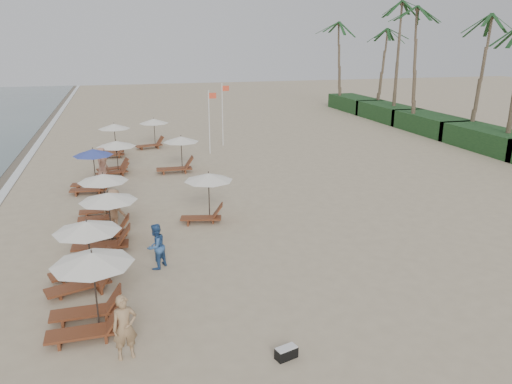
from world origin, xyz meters
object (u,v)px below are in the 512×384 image
object	(u,v)px
lounger_station_0	(87,293)
beachgoer_far_b	(102,163)
inland_station_1	(177,152)
inland_station_2	(152,131)
lounger_station_6	(112,140)
inland_station_0	(206,191)
beachgoer_mid_b	(114,210)
beachgoer_mid_a	(156,246)
beachgoer_near	(125,327)
lounger_station_3	(100,195)
lounger_station_2	(103,222)
duffel_bag	(286,353)
lounger_station_5	(114,156)
lounger_station_1	(82,256)
lounger_station_4	(90,171)
flag_pole_near	(210,119)

from	to	relation	value
lounger_station_0	beachgoer_far_b	size ratio (longest dim) A/B	1.39
inland_station_1	inland_station_2	bearing A→B (deg)	97.38
lounger_station_6	inland_station_0	size ratio (longest dim) A/B	0.95
beachgoer_mid_b	beachgoer_mid_a	bearing A→B (deg)	144.86
inland_station_2	beachgoer_near	xyz separation A→B (m)	(-2.67, -26.51, -0.46)
lounger_station_3	lounger_station_6	xyz separation A→B (m)	(0.55, 13.23, 0.02)
lounger_station_2	inland_station_2	world-z (taller)	lounger_station_2
duffel_bag	inland_station_1	bearing A→B (deg)	91.02
beachgoer_mid_b	beachgoer_near	bearing A→B (deg)	127.53
lounger_station_3	inland_station_0	world-z (taller)	inland_station_0
lounger_station_5	lounger_station_6	bearing A→B (deg)	90.98
lounger_station_5	inland_station_1	world-z (taller)	inland_station_1
lounger_station_0	beachgoer_mid_b	bearing A→B (deg)	84.32
inland_station_2	lounger_station_1	bearing A→B (deg)	-100.19
lounger_station_0	beachgoer_mid_a	bearing A→B (deg)	58.31
lounger_station_3	beachgoer_mid_b	xyz separation A→B (m)	(0.59, -1.72, -0.23)
beachgoer_mid_a	lounger_station_6	bearing A→B (deg)	-130.22
duffel_bag	lounger_station_2	bearing A→B (deg)	117.50
lounger_station_3	lounger_station_6	world-z (taller)	lounger_station_6
lounger_station_2	duffel_bag	xyz separation A→B (m)	(4.68, -8.99, -0.88)
beachgoer_near	beachgoer_mid_b	bearing A→B (deg)	80.59
inland_station_1	duffel_bag	distance (m)	19.94
lounger_station_5	inland_station_1	bearing A→B (deg)	-8.60
beachgoer_mid_b	duffel_bag	bearing A→B (deg)	148.06
lounger_station_4	beachgoer_mid_a	world-z (taller)	lounger_station_4
beachgoer_near	beachgoer_mid_a	world-z (taller)	beachgoer_near
beachgoer_far_b	lounger_station_4	bearing A→B (deg)	-170.75
inland_station_1	inland_station_2	distance (m)	7.84
lounger_station_2	inland_station_0	size ratio (longest dim) A/B	1.05
lounger_station_1	beachgoer_mid_a	distance (m)	2.60
lounger_station_0	beachgoer_mid_b	xyz separation A→B (m)	(0.78, 7.79, -0.23)
inland_station_2	flag_pole_near	world-z (taller)	flag_pole_near
lounger_station_1	lounger_station_6	bearing A→B (deg)	87.03
beachgoer_mid_b	inland_station_0	bearing A→B (deg)	-141.52
lounger_station_6	lounger_station_5	bearing A→B (deg)	-89.02
beachgoer_far_b	duffel_bag	size ratio (longest dim) A/B	2.97
beachgoer_near	duffel_bag	world-z (taller)	beachgoer_near
lounger_station_4	beachgoer_mid_b	size ratio (longest dim) A/B	1.34
inland_station_0	duffel_bag	bearing A→B (deg)	-88.95
lounger_station_3	duffel_bag	size ratio (longest dim) A/B	3.84
lounger_station_6	inland_station_0	xyz separation A→B (m)	(4.08, -14.80, 0.23)
lounger_station_4	inland_station_1	xyz separation A→B (m)	(5.10, 2.86, 0.14)
beachgoer_mid_a	beachgoer_far_b	xyz separation A→B (m)	(-2.09, 13.25, 0.10)
lounger_station_4	inland_station_2	bearing A→B (deg)	68.93
lounger_station_1	lounger_station_3	size ratio (longest dim) A/B	1.10
lounger_station_1	inland_station_2	world-z (taller)	lounger_station_1
lounger_station_1	lounger_station_6	size ratio (longest dim) A/B	1.09
lounger_station_1	lounger_station_3	world-z (taller)	lounger_station_1
inland_station_1	lounger_station_3	bearing A→B (deg)	-120.57
beachgoer_far_b	flag_pole_near	world-z (taller)	flag_pole_near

